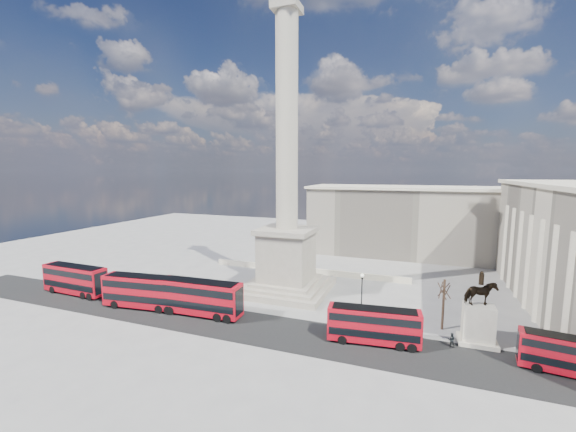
% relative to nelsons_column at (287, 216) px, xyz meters
% --- Properties ---
extents(ground, '(180.00, 180.00, 0.00)m').
position_rel_nelsons_column_xyz_m(ground, '(0.00, -5.00, -12.92)').
color(ground, gray).
rests_on(ground, ground).
extents(asphalt_road, '(120.00, 9.00, 0.01)m').
position_rel_nelsons_column_xyz_m(asphalt_road, '(5.00, -15.00, -12.91)').
color(asphalt_road, black).
rests_on(asphalt_road, ground).
extents(nelsons_column, '(14.00, 14.00, 49.85)m').
position_rel_nelsons_column_xyz_m(nelsons_column, '(0.00, 0.00, 0.00)').
color(nelsons_column, '#A49A88').
rests_on(nelsons_column, ground).
extents(balustrade_wall, '(40.00, 0.60, 1.10)m').
position_rel_nelsons_column_xyz_m(balustrade_wall, '(0.00, 11.00, -12.37)').
color(balustrade_wall, beige).
rests_on(balustrade_wall, ground).
extents(building_northeast, '(51.00, 17.00, 16.60)m').
position_rel_nelsons_column_xyz_m(building_northeast, '(20.00, 35.00, -4.59)').
color(building_northeast, '#C0B59E').
rests_on(building_northeast, ground).
extents(red_bus_a, '(12.42, 4.11, 4.94)m').
position_rel_nelsons_column_xyz_m(red_bus_a, '(-17.22, -14.70, -10.32)').
color(red_bus_a, '#B40917').
rests_on(red_bus_a, ground).
extents(red_bus_b, '(12.40, 3.31, 4.99)m').
position_rel_nelsons_column_xyz_m(red_bus_b, '(-7.80, -13.99, -10.30)').
color(red_bus_b, '#B40917').
rests_on(red_bus_b, ground).
extents(red_bus_c, '(10.86, 3.57, 4.32)m').
position_rel_nelsons_column_xyz_m(red_bus_c, '(16.20, -13.91, -10.65)').
color(red_bus_c, '#B40917').
rests_on(red_bus_c, ground).
extents(red_bus_d, '(9.89, 3.52, 3.92)m').
position_rel_nelsons_column_xyz_m(red_bus_d, '(35.79, -13.82, -10.86)').
color(red_bus_d, '#B40917').
rests_on(red_bus_d, ground).
extents(red_bus_e, '(12.00, 3.19, 4.83)m').
position_rel_nelsons_column_xyz_m(red_bus_e, '(-32.17, -13.85, -10.38)').
color(red_bus_e, '#B40917').
rests_on(red_bus_e, ground).
extents(victorian_lamp, '(0.52, 0.52, 6.09)m').
position_rel_nelsons_column_xyz_m(victorian_lamp, '(13.56, -6.27, -9.33)').
color(victorian_lamp, black).
rests_on(victorian_lamp, ground).
extents(equestrian_statue, '(4.26, 3.19, 8.80)m').
position_rel_nelsons_column_xyz_m(equestrian_statue, '(27.69, -9.64, -9.83)').
color(equestrian_statue, beige).
rests_on(equestrian_statue, ground).
extents(bare_tree_mid, '(1.83, 1.83, 6.94)m').
position_rel_nelsons_column_xyz_m(bare_tree_mid, '(24.02, -6.96, -7.45)').
color(bare_tree_mid, '#332319').
rests_on(bare_tree_mid, ground).
extents(bare_tree_far, '(1.69, 1.69, 6.90)m').
position_rel_nelsons_column_xyz_m(bare_tree_far, '(40.57, 7.73, -7.48)').
color(bare_tree_far, '#332319').
rests_on(bare_tree_far, ground).
extents(pedestrian_walking, '(0.68, 0.54, 1.62)m').
position_rel_nelsons_column_xyz_m(pedestrian_walking, '(12.31, -9.62, -12.11)').
color(pedestrian_walking, '#212627').
rests_on(pedestrian_walking, ground).
extents(pedestrian_standing, '(0.82, 0.65, 1.66)m').
position_rel_nelsons_column_xyz_m(pedestrian_standing, '(24.75, -11.50, -12.09)').
color(pedestrian_standing, '#212627').
rests_on(pedestrian_standing, ground).
extents(pedestrian_crossing, '(0.86, 1.17, 1.84)m').
position_rel_nelsons_column_xyz_m(pedestrian_crossing, '(20.19, -10.02, -12.00)').
color(pedestrian_crossing, '#212627').
rests_on(pedestrian_crossing, ground).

